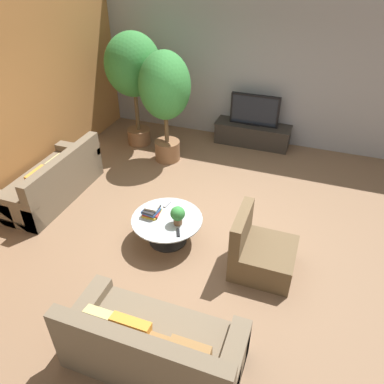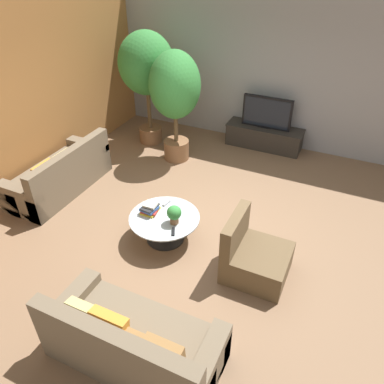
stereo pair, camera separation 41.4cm
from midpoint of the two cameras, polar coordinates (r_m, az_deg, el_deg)
ground_plane at (r=5.84m, az=-0.54°, el=-5.13°), size 24.00×24.00×0.00m
back_wall_stone at (r=7.94m, az=8.07°, el=18.07°), size 7.40×0.12×3.00m
side_wall_left at (r=6.91m, az=-26.85°, el=12.14°), size 0.12×7.40×3.00m
media_console at (r=8.08m, az=7.72°, el=8.75°), size 1.57×0.50×0.45m
television at (r=7.86m, az=8.02°, el=12.20°), size 1.00×0.13×0.64m
coffee_table at (r=5.43m, az=-5.98°, el=-5.08°), size 1.02×1.02×0.40m
couch_by_wall at (r=6.79m, az=-22.09°, el=1.37°), size 0.84×1.89×0.84m
couch_near_entry at (r=4.15m, az=-9.11°, el=-22.36°), size 1.82×0.84×0.84m
armchair_wicker at (r=5.04m, az=7.97°, el=-9.29°), size 0.80×0.76×0.86m
potted_palm_tall at (r=7.67m, az=-10.57°, el=17.97°), size 1.09×1.09×2.28m
potted_palm_corner at (r=7.00m, az=-5.90°, el=14.96°), size 0.94×0.94×2.11m
potted_plant_tabletop at (r=5.15m, az=-4.50°, el=-3.52°), size 0.21×0.21×0.28m
book_stack at (r=5.42m, az=-8.35°, el=-2.91°), size 0.25×0.28×0.15m
remote_black at (r=5.09m, az=-4.46°, el=-6.26°), size 0.10×0.16×0.02m
remote_silver at (r=5.60m, az=-5.94°, el=-1.95°), size 0.06×0.16×0.02m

